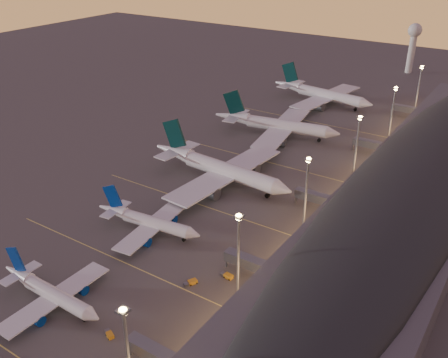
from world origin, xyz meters
The scene contains 13 objects.
ground centered at (0.00, 0.00, 0.00)m, with size 700.00×700.00×0.00m, color #464340.
airliner_narrow_south centered at (-3.66, -28.36, 3.33)m, with size 35.91×31.94×12.88m.
airliner_narrow_north centered at (-5.54, 11.97, 3.56)m, with size 38.63×34.71×13.79m.
airliner_wide_near centered at (-6.58, 54.31, 5.35)m, with size 64.92×59.29×20.77m.
airliner_wide_mid centered at (-11.17, 108.89, 5.05)m, with size 61.21×56.43×19.63m.
airliner_wide_far centered at (-13.02, 166.20, 5.13)m, with size 62.25×57.24×19.93m.
terminal_building centered at (61.84, 72.47, 8.78)m, with size 56.35×255.00×17.46m.
light_masts centered at (36.00, 65.00, 17.55)m, with size 2.20×217.20×25.90m.
radar_tower centered at (10.00, 260.00, 21.87)m, with size 9.00×9.00×32.50m.
lane_markings centered at (0.00, 40.00, 0.01)m, with size 90.00×180.36×0.00m.
baggage_tug_a centered at (17.58, -28.58, 0.46)m, with size 3.60×2.59×1.00m.
baggage_tug_c centered at (28.90, 5.87, 0.52)m, with size 3.97×2.01×1.14m.
baggage_tug_d centered at (22.23, -2.15, 0.52)m, with size 3.04×4.05×1.13m.
Camera 1 is at (90.24, -88.59, 87.62)m, focal length 40.00 mm.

